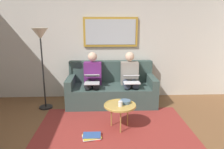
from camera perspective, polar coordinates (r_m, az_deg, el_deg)
wall_rear at (r=5.03m, az=-0.43°, el=8.58°), size 6.00×0.12×2.60m
area_rug at (r=3.71m, az=0.56°, el=-14.51°), size 2.60×1.80×0.01m
couch at (r=4.75m, az=-0.21°, el=-3.91°), size 1.90×0.90×0.90m
framed_mirror at (r=4.92m, az=-0.39°, el=11.38°), size 1.24×0.05×0.67m
coffee_table at (r=3.58m, az=2.16°, el=-8.37°), size 0.54×0.54×0.43m
cup at (r=3.50m, az=2.27°, el=-7.87°), size 0.07×0.07×0.09m
bowl at (r=3.65m, az=3.56°, el=-7.32°), size 0.19×0.19×0.05m
person_left at (r=4.64m, az=4.84°, el=-0.61°), size 0.38×0.58×1.14m
laptop_white at (r=4.40m, az=5.23°, el=-1.14°), size 0.33×0.36×0.16m
person_right at (r=4.61m, az=-5.23°, el=-0.71°), size 0.38×0.58×1.14m
laptop_silver at (r=4.38m, az=-5.38°, el=-1.18°), size 0.31×0.40×0.17m
magazine_stack at (r=3.48m, az=-5.44°, el=-16.24°), size 0.32×0.26×0.04m
standing_lamp at (r=4.45m, az=-18.63°, el=8.08°), size 0.32×0.32×1.66m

